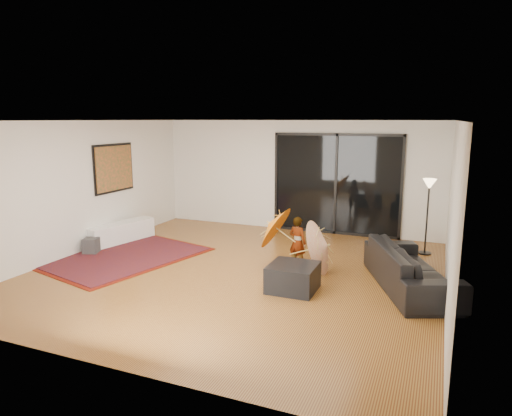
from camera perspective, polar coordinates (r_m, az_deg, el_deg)
The scene contains 17 objects.
floor at distance 8.36m, azimuth -2.39°, elevation -7.97°, with size 7.00×7.00×0.00m, color olive.
ceiling at distance 7.91m, azimuth -2.55°, elevation 10.87°, with size 7.00×7.00×0.00m, color white.
wall_back at distance 11.26m, azimuth 5.04°, elevation 4.01°, with size 7.00×7.00×0.00m, color silver.
wall_front at distance 5.14m, azimuth -19.11°, elevation -5.08°, with size 7.00×7.00×0.00m, color silver.
wall_left at distance 10.00m, azimuth -21.01°, elevation 2.42°, with size 7.00×7.00×0.00m, color silver.
wall_right at distance 7.31m, azimuth 23.31°, elevation -0.70°, with size 7.00×7.00×0.00m, color silver.
sliding_door at distance 11.00m, azimuth 9.96°, elevation 2.92°, with size 3.06×0.07×2.40m.
painting at distance 10.68m, azimuth -17.32°, elevation 4.78°, with size 0.04×1.28×1.08m.
media_console at distance 10.66m, azimuth -16.55°, elevation -2.97°, with size 0.41×1.63×0.45m, color white.
speaker at distance 9.99m, azimuth -19.93°, elevation -4.49°, with size 0.28×0.28×0.33m, color #424244.
persian_rug at distance 9.57m, azimuth -16.12°, elevation -5.88°, with size 2.85×3.48×0.02m.
sofa at distance 7.90m, azimuth 18.72°, elevation -7.06°, with size 2.39×0.93×0.70m, color black.
ottoman at distance 7.47m, azimuth 4.65°, elevation -8.62°, with size 0.75×0.75×0.43m, color black.
floor_lamp at distance 9.79m, azimuth 20.78°, elevation 1.53°, with size 0.27×0.27×1.55m.
child at distance 8.49m, azimuth 5.22°, elevation -4.29°, with size 0.35×0.23×0.97m, color #999999.
parasol_orange at distance 8.55m, azimuth 1.62°, elevation -2.41°, with size 0.61×0.89×0.90m.
parasol_white at distance 8.19m, azimuth 8.93°, elevation -4.81°, with size 0.53×1.00×1.01m.
Camera 1 is at (3.32, -7.17, 2.73)m, focal length 32.00 mm.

